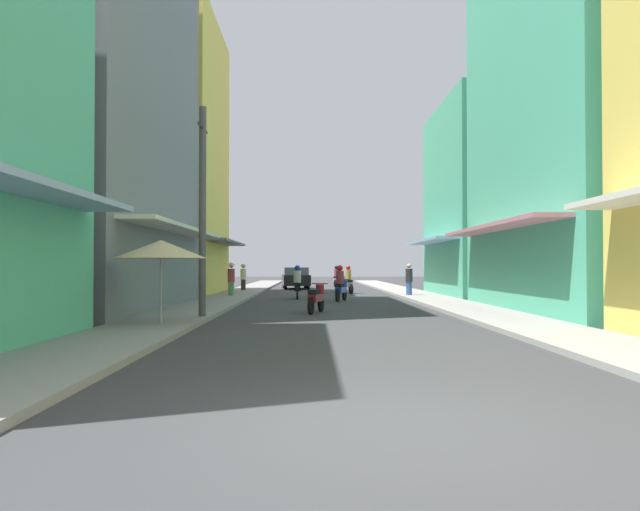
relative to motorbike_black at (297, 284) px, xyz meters
The scene contains 18 objects.
ground_plane 1.72m from the motorbike_black, 27.11° to the left, with size 119.21×119.21×0.00m, color #38383A.
sidewalk_left 3.41m from the motorbike_black, 167.69° to the left, with size 2.18×62.19×0.12m, color gray.
sidewalk_right 6.13m from the motorbike_black, ahead, with size 2.18×62.19×0.12m, color #9E9991.
building_left_mid 13.24m from the motorbike_black, 134.77° to the right, with size 7.05×11.97×17.70m.
building_left_far 10.65m from the motorbike_black, 151.42° to the left, with size 7.05×9.05×14.57m.
building_right_mid 14.51m from the motorbike_black, 40.42° to the right, with size 7.05×10.82×12.94m.
building_right_far 11.14m from the motorbike_black, 11.61° to the left, with size 7.05×8.98×9.68m.
motorbike_black is the anchor object (origin of this frame).
motorbike_blue 2.72m from the motorbike_black, 44.36° to the right, with size 0.71×1.76×1.58m.
motorbike_white 17.08m from the motorbike_black, 81.42° to the left, with size 0.66×1.78×1.58m.
motorbike_maroon 8.48m from the motorbike_black, 84.41° to the right, with size 0.69×1.77×0.96m.
motorbike_silver 6.26m from the motorbike_black, 64.77° to the left, with size 0.72×1.75×1.58m.
parked_car 12.70m from the motorbike_black, 91.83° to the left, with size 2.10×4.23×1.45m.
pedestrian_foreground 3.36m from the motorbike_black, 163.46° to the left, with size 0.44×0.44×1.73m.
pedestrian_crossing 5.61m from the motorbike_black, 13.72° to the left, with size 0.34×0.34×1.66m.
pedestrian_far 8.38m from the motorbike_black, 113.83° to the left, with size 0.44×0.44×1.69m.
vendor_umbrella 13.62m from the motorbike_black, 103.04° to the right, with size 2.26×2.26×2.18m.
utility_pole 11.59m from the motorbike_black, 102.36° to the right, with size 0.20×1.20×6.06m.
Camera 1 is at (-0.73, -5.78, 1.53)m, focal length 33.87 mm.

